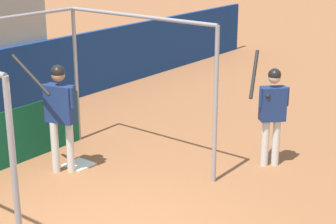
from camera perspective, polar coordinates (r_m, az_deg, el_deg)
The scene contains 4 objects.
batting_cage at distance 9.24m, azimuth -15.40°, elevation -0.46°, with size 3.90×3.22×2.59m.
home_plate at distance 10.00m, azimuth -9.02°, elevation -5.28°, with size 0.44×0.44×0.02m.
player_batter at distance 9.38m, azimuth -10.98°, elevation 0.45°, with size 0.61×0.90×2.04m.
player_waiting at distance 9.66m, azimuth 10.52°, elevation 0.38°, with size 0.74×0.61×2.02m.
Camera 1 is at (-4.49, -4.45, 3.93)m, focal length 60.00 mm.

